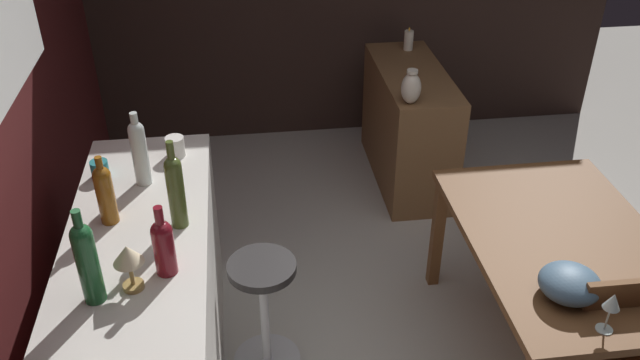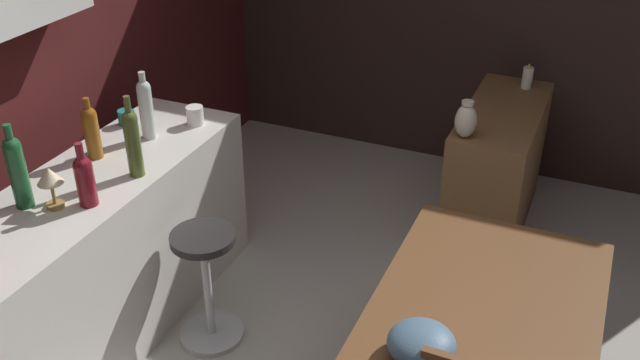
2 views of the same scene
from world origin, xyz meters
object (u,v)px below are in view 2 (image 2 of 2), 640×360
fruit_bowl (421,344)px  vase_ceramic_ivory (466,120)px  dining_table (483,326)px  pillar_candle_tall (527,78)px  wine_bottle_green (17,169)px  counter_lamp (50,179)px  sideboard_cabinet (496,169)px  cup_white (195,115)px  cup_teal (126,117)px  wine_bottle_olive (133,140)px  wine_bottle_ruby (85,178)px  bar_stool (207,284)px  wine_bottle_clear (146,107)px  wine_bottle_amber (91,130)px

fruit_bowl → vase_ceramic_ivory: 1.69m
dining_table → fruit_bowl: 0.41m
pillar_candle_tall → wine_bottle_green: bearing=143.9°
counter_lamp → pillar_candle_tall: counter_lamp is taller
sideboard_cabinet → cup_white: bearing=125.2°
wine_bottle_green → cup_teal: bearing=6.8°
wine_bottle_green → wine_bottle_olive: size_ratio=0.98×
fruit_bowl → wine_bottle_ruby: bearing=83.9°
cup_teal → counter_lamp: (-0.83, -0.24, 0.10)m
bar_stool → wine_bottle_ruby: 0.84m
cup_teal → vase_ceramic_ivory: 1.86m
fruit_bowl → wine_bottle_clear: bearing=64.4°
dining_table → wine_bottle_clear: wine_bottle_clear is taller
sideboard_cabinet → wine_bottle_green: 2.79m
sideboard_cabinet → pillar_candle_tall: (0.39, -0.06, 0.48)m
pillar_candle_tall → vase_ceramic_ivory: bearing=166.9°
counter_lamp → vase_ceramic_ivory: size_ratio=0.92×
dining_table → cup_teal: size_ratio=11.19×
wine_bottle_green → pillar_candle_tall: bearing=-36.1°
dining_table → vase_ceramic_ivory: (1.31, 0.41, 0.27)m
wine_bottle_olive → vase_ceramic_ivory: 1.78m
wine_bottle_olive → wine_bottle_ruby: bearing=173.2°
fruit_bowl → wine_bottle_ruby: wine_bottle_ruby is taller
sideboard_cabinet → pillar_candle_tall: bearing=-8.9°
wine_bottle_ruby → cup_white: size_ratio=2.36×
dining_table → wine_bottle_ruby: size_ratio=4.37×
sideboard_cabinet → wine_bottle_green: size_ratio=2.76×
wine_bottle_amber → counter_lamp: wine_bottle_amber is taller
fruit_bowl → dining_table: bearing=-24.5°
wine_bottle_clear → counter_lamp: 0.75m
wine_bottle_olive → cup_white: size_ratio=3.16×
sideboard_cabinet → vase_ceramic_ivory: size_ratio=5.12×
wine_bottle_amber → wine_bottle_ruby: 0.46m
sideboard_cabinet → vase_ceramic_ivory: vase_ceramic_ivory is taller
fruit_bowl → vase_ceramic_ivory: vase_ceramic_ivory is taller
wine_bottle_green → counter_lamp: (0.04, -0.13, -0.04)m
cup_white → wine_bottle_clear: bearing=150.1°
sideboard_cabinet → wine_bottle_amber: bearing=132.1°
dining_table → wine_bottle_ruby: bearing=96.0°
wine_bottle_clear → cup_teal: size_ratio=3.08×
wine_bottle_olive → wine_bottle_ruby: 0.31m
cup_white → pillar_candle_tall: 2.12m
fruit_bowl → pillar_candle_tall: 2.52m
cup_white → vase_ceramic_ivory: size_ratio=0.60×
dining_table → counter_lamp: 1.93m
wine_bottle_olive → cup_white: 0.61m
wine_bottle_ruby → cup_teal: 0.83m
counter_lamp → pillar_candle_tall: bearing=-34.5°
wine_bottle_clear → wine_bottle_olive: size_ratio=0.90×
wine_bottle_green → counter_lamp: wine_bottle_green is taller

